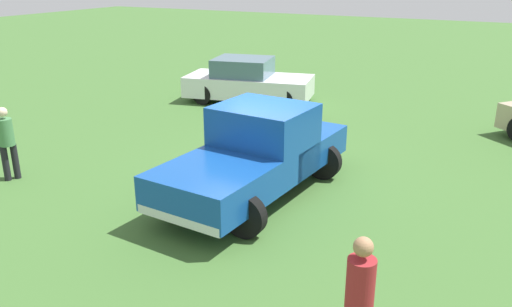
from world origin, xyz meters
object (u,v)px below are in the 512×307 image
Objects in this scene: sedan_near at (248,82)px; person_bystander at (7,140)px; person_visitor at (359,297)px; pickup_truck at (259,150)px.

person_bystander is at bearing -110.23° from sedan_near.
person_bystander is 0.96× the size of person_visitor.
person_visitor is (-7.20, 10.58, 0.26)m from sedan_near.
sedan_near is 12.80m from person_visitor.
person_bystander is (5.11, 1.85, -0.03)m from pickup_truck.
sedan_near is 8.63m from person_bystander.
pickup_truck reaches higher than sedan_near.
pickup_truck is 1.10× the size of sedan_near.
sedan_near is (3.94, -6.71, -0.24)m from pickup_truck.
sedan_near is 2.80× the size of person_bystander.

